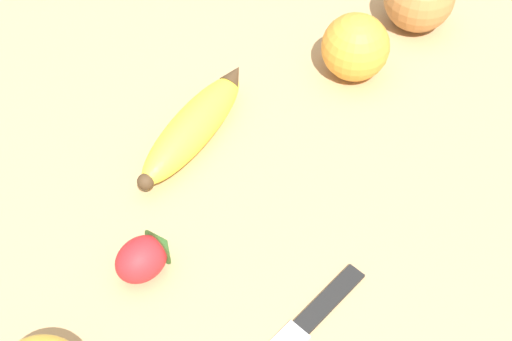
# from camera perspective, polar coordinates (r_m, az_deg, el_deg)

# --- Properties ---
(ground_plane) EXTENTS (3.00, 3.00, 0.00)m
(ground_plane) POSITION_cam_1_polar(r_m,az_deg,el_deg) (0.71, 0.21, 1.54)
(ground_plane) COLOR tan
(banana) EXTENTS (0.16, 0.12, 0.04)m
(banana) POSITION_cam_1_polar(r_m,az_deg,el_deg) (0.71, -4.99, 3.57)
(banana) COLOR yellow
(banana) RESTS_ON ground_plane
(orange) EXTENTS (0.07, 0.07, 0.07)m
(orange) POSITION_cam_1_polar(r_m,az_deg,el_deg) (0.77, 7.96, 9.75)
(orange) COLOR orange
(orange) RESTS_ON ground_plane
(strawberry) EXTENTS (0.06, 0.06, 0.04)m
(strawberry) POSITION_cam_1_polar(r_m,az_deg,el_deg) (0.62, -8.88, -6.82)
(strawberry) COLOR red
(strawberry) RESTS_ON ground_plane
(paring_knife) EXTENTS (0.13, 0.14, 0.01)m
(paring_knife) POSITION_cam_1_polar(r_m,az_deg,el_deg) (0.60, 3.37, -12.66)
(paring_knife) COLOR silver
(paring_knife) RESTS_ON ground_plane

